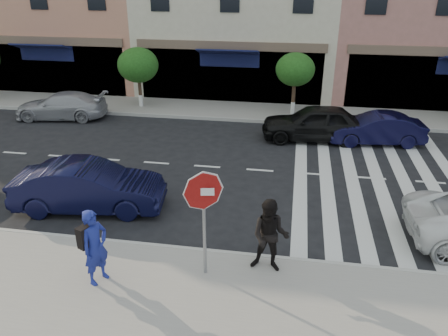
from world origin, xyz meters
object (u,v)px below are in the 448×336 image
car_near_mid (89,187)px  car_far_mid (315,123)px  photographer (95,247)px  car_far_right (376,129)px  car_far_left (61,106)px  stop_sign (204,202)px  walker (270,236)px

car_near_mid → car_far_mid: size_ratio=1.00×
photographer → car_far_right: photographer is taller
car_far_right → car_far_left: bearing=-100.0°
car_far_mid → car_far_left: bearing=-98.6°
car_near_mid → car_far_mid: (6.93, 7.30, 0.02)m
stop_sign → car_near_mid: size_ratio=0.59×
walker → photographer: bearing=-159.5°
car_far_mid → photographer: bearing=-29.6°
car_near_mid → car_far_left: (-5.41, 8.28, -0.11)m
photographer → car_far_mid: photographer is taller
car_far_left → car_far_mid: (12.35, -0.98, 0.13)m
walker → car_near_mid: walker is taller
stop_sign → photographer: bearing=-174.4°
stop_sign → car_far_mid: (2.74, 10.02, -1.32)m
photographer → car_far_mid: size_ratio=0.41×
walker → car_far_right: (3.80, 9.60, -0.43)m
car_far_right → walker: bearing=-27.8°
stop_sign → car_far_left: size_ratio=0.61×
car_far_mid → car_far_right: 2.56m
car_near_mid → car_far_right: car_near_mid is taller
stop_sign → photographer: 2.68m
walker → car_near_mid: size_ratio=0.41×
car_far_mid → stop_sign: bearing=-19.3°
photographer → car_near_mid: photographer is taller
photographer → car_far_left: bearing=56.1°
car_near_mid → car_far_right: bearing=-60.2°
car_near_mid → car_far_left: car_near_mid is taller
car_near_mid → car_far_left: bearing=25.4°
stop_sign → car_far_right: size_ratio=0.68×
photographer → car_near_mid: 3.86m
photographer → car_far_right: (7.68, 10.69, -0.43)m
stop_sign → car_far_mid: stop_sign is taller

